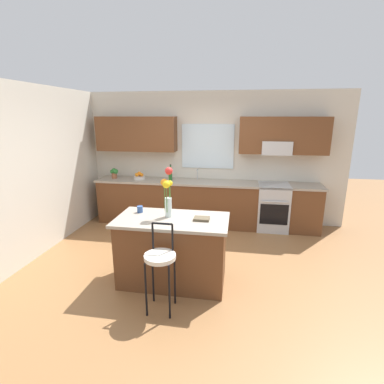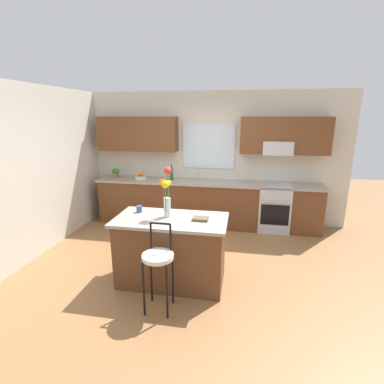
# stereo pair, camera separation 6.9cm
# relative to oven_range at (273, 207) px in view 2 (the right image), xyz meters

# --- Properties ---
(ground_plane) EXTENTS (14.00, 14.00, 0.00)m
(ground_plane) POSITION_rel_oven_range_xyz_m (-1.35, -1.68, -0.46)
(ground_plane) COLOR olive
(wall_left) EXTENTS (0.12, 4.60, 2.70)m
(wall_left) POSITION_rel_oven_range_xyz_m (-3.91, -1.38, 0.89)
(wall_left) COLOR beige
(wall_left) RESTS_ON ground
(back_wall_assembly) EXTENTS (5.60, 0.50, 2.70)m
(back_wall_assembly) POSITION_rel_oven_range_xyz_m (-1.33, 0.31, 1.05)
(back_wall_assembly) COLOR beige
(back_wall_assembly) RESTS_ON ground
(counter_run) EXTENTS (4.56, 0.64, 0.92)m
(counter_run) POSITION_rel_oven_range_xyz_m (-1.35, 0.02, 0.01)
(counter_run) COLOR brown
(counter_run) RESTS_ON ground
(sink_faucet) EXTENTS (0.02, 0.13, 0.23)m
(sink_faucet) POSITION_rel_oven_range_xyz_m (-1.54, 0.17, 0.60)
(sink_faucet) COLOR #B7BABC
(sink_faucet) RESTS_ON counter_run
(oven_range) EXTENTS (0.60, 0.64, 0.92)m
(oven_range) POSITION_rel_oven_range_xyz_m (0.00, 0.00, 0.00)
(oven_range) COLOR #B7BABC
(oven_range) RESTS_ON ground
(kitchen_island) EXTENTS (1.47, 0.78, 0.92)m
(kitchen_island) POSITION_rel_oven_range_xyz_m (-1.53, -2.19, 0.00)
(kitchen_island) COLOR brown
(kitchen_island) RESTS_ON ground
(bar_stool_near) EXTENTS (0.36, 0.36, 1.04)m
(bar_stool_near) POSITION_rel_oven_range_xyz_m (-1.53, -2.79, 0.18)
(bar_stool_near) COLOR black
(bar_stool_near) RESTS_ON ground
(flower_vase) EXTENTS (0.16, 0.18, 0.66)m
(flower_vase) POSITION_rel_oven_range_xyz_m (-1.60, -2.13, 0.82)
(flower_vase) COLOR silver
(flower_vase) RESTS_ON kitchen_island
(mug_ceramic) EXTENTS (0.08, 0.08, 0.09)m
(mug_ceramic) POSITION_rel_oven_range_xyz_m (-2.03, -2.02, 0.51)
(mug_ceramic) COLOR #33518C
(mug_ceramic) RESTS_ON kitchen_island
(cookbook) EXTENTS (0.20, 0.15, 0.03)m
(cookbook) POSITION_rel_oven_range_xyz_m (-1.14, -2.18, 0.48)
(cookbook) COLOR brown
(cookbook) RESTS_ON kitchen_island
(fruit_bowl_oranges) EXTENTS (0.24, 0.24, 0.16)m
(fruit_bowl_oranges) POSITION_rel_oven_range_xyz_m (-2.76, 0.03, 0.52)
(fruit_bowl_oranges) COLOR silver
(fruit_bowl_oranges) RESTS_ON counter_run
(bottle_olive_oil) EXTENTS (0.06, 0.06, 0.33)m
(bottle_olive_oil) POSITION_rel_oven_range_xyz_m (-2.08, 0.02, 0.59)
(bottle_olive_oil) COLOR #1E5923
(bottle_olive_oil) RESTS_ON counter_run
(potted_plant_small) EXTENTS (0.18, 0.12, 0.22)m
(potted_plant_small) POSITION_rel_oven_range_xyz_m (-3.31, 0.02, 0.58)
(potted_plant_small) COLOR #9E5B3D
(potted_plant_small) RESTS_ON counter_run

